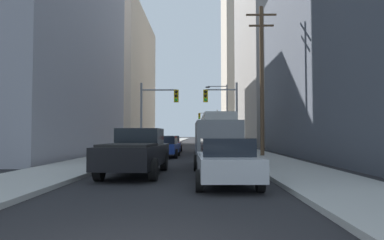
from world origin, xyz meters
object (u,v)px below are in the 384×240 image
Objects in this scene: cargo_van_grey at (216,141)px; sedan_maroon at (171,144)px; traffic_signal_near_right at (222,106)px; traffic_signal_far_right at (209,121)px; sedan_silver at (226,161)px; traffic_signal_near_left at (157,106)px; pickup_truck_black at (136,152)px; sedan_blue at (165,146)px; sedan_white at (205,140)px; city_bus at (216,131)px.

sedan_maroon is at bearing 104.38° from cargo_van_grey.
cargo_van_grey is 11.49m from traffic_signal_near_right.
traffic_signal_near_right and traffic_signal_far_right have the same top height.
cargo_van_grey reaches higher than sedan_silver.
sedan_silver is at bearing -93.61° from traffic_signal_near_right.
traffic_signal_near_right is at bearing -0.00° from traffic_signal_near_left.
traffic_signal_far_right is (0.84, 41.72, 2.74)m from cargo_van_grey.
pickup_truck_black is 10.28m from sedan_blue.
sedan_silver is (0.04, -5.73, -0.52)m from cargo_van_grey.
sedan_maroon is 6.09m from traffic_signal_near_right.
traffic_signal_far_right reaches higher than pickup_truck_black.
pickup_truck_black reaches higher than sedan_white.
sedan_blue is at bearing 114.45° from cargo_van_grey.
sedan_blue is 1.01× the size of sedan_maroon.
sedan_maroon is 19.96m from sedan_white.
traffic_signal_near_left is (-4.39, 11.11, 2.73)m from cargo_van_grey.
city_bus reaches higher than sedan_blue.
city_bus is 14.34m from cargo_van_grey.
sedan_maroon is (-0.17, 6.28, 0.00)m from sedan_blue.
sedan_silver is 19.57m from sedan_maroon.
sedan_white is (3.37, 36.22, -0.16)m from pickup_truck_black.
sedan_silver is at bearing -38.02° from pickup_truck_black.
sedan_white is at bearing 78.86° from traffic_signal_near_left.
traffic_signal_near_right is (0.39, -3.20, 2.07)m from city_bus.
sedan_white is at bearing 90.12° from sedan_silver.
cargo_van_grey is at bearing -92.85° from city_bus.
traffic_signal_near_right reaches higher than city_bus.
traffic_signal_far_right is at bearing 89.73° from city_bus.
traffic_signal_near_right reaches higher than sedan_silver.
sedan_blue is 5.16m from traffic_signal_near_left.
pickup_truck_black reaches higher than sedan_silver.
city_bus reaches higher than pickup_truck_black.
sedan_silver is 17.17m from traffic_signal_near_right.
traffic_signal_near_right reaches higher than sedan_blue.
traffic_signal_near_left is (-5.11, -3.20, 2.09)m from city_bus.
city_bus is 27.49m from traffic_signal_far_right.
sedan_blue is (-3.30, 7.25, -0.52)m from cargo_van_grey.
traffic_signal_near_right reaches higher than sedan_white.
pickup_truck_black is 4.57m from cargo_van_grey.
sedan_blue is 6.68m from traffic_signal_near_right.
traffic_signal_near_left is (-4.35, -22.09, 3.24)m from sedan_white.
sedan_maroon is 1.00× the size of sedan_white.
traffic_signal_near_right is (4.57, -2.42, 3.23)m from sedan_maroon.
traffic_signal_near_right is (5.50, -0.00, -0.02)m from traffic_signal_near_left.
traffic_signal_far_right is (4.25, 44.75, 3.09)m from pickup_truck_black.
sedan_maroon is at bearing 91.58° from sedan_blue.
pickup_truck_black is 1.29× the size of sedan_maroon.
sedan_blue is at bearing -97.14° from sedan_white.
traffic_signal_near_right is 1.00× the size of traffic_signal_far_right.
traffic_signal_far_right is (-0.26, 30.61, 0.03)m from traffic_signal_near_right.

